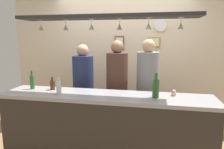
# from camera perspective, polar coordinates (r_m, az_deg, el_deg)

# --- Properties ---
(back_wall) EXTENTS (4.40, 0.06, 2.60)m
(back_wall) POSITION_cam_1_polar(r_m,az_deg,el_deg) (3.96, 2.82, 3.69)
(back_wall) COLOR beige
(back_wall) RESTS_ON ground_plane
(bar_counter) EXTENTS (2.70, 0.55, 1.04)m
(bar_counter) POSITION_cam_1_polar(r_m,az_deg,el_deg) (2.58, -2.70, -13.78)
(bar_counter) COLOR #99999E
(bar_counter) RESTS_ON ground_plane
(overhead_glass_rack) EXTENTS (2.20, 0.36, 0.04)m
(overhead_glass_rack) POSITION_cam_1_polar(r_m,az_deg,el_deg) (2.58, -1.80, 15.70)
(overhead_glass_rack) COLOR black
(hanging_wineglass_far_left) EXTENTS (0.07, 0.07, 0.13)m
(hanging_wineglass_far_left) POSITION_cam_1_polar(r_m,az_deg,el_deg) (2.91, -19.12, 12.31)
(hanging_wineglass_far_left) COLOR silver
(hanging_wineglass_far_left) RESTS_ON overhead_glass_rack
(hanging_wineglass_left) EXTENTS (0.07, 0.07, 0.13)m
(hanging_wineglass_left) POSITION_cam_1_polar(r_m,az_deg,el_deg) (2.76, -12.73, 12.76)
(hanging_wineglass_left) COLOR silver
(hanging_wineglass_left) RESTS_ON overhead_glass_rack
(hanging_wineglass_center_left) EXTENTS (0.07, 0.07, 0.13)m
(hanging_wineglass_center_left) POSITION_cam_1_polar(r_m,az_deg,el_deg) (2.58, -5.71, 13.15)
(hanging_wineglass_center_left) COLOR silver
(hanging_wineglass_center_left) RESTS_ON overhead_glass_rack
(hanging_wineglass_center) EXTENTS (0.07, 0.07, 0.13)m
(hanging_wineglass_center) POSITION_cam_1_polar(r_m,az_deg,el_deg) (2.55, 2.08, 13.24)
(hanging_wineglass_center) COLOR silver
(hanging_wineglass_center) RESTS_ON overhead_glass_rack
(hanging_wineglass_center_right) EXTENTS (0.07, 0.07, 0.13)m
(hanging_wineglass_center_right) POSITION_cam_1_polar(r_m,az_deg,el_deg) (2.46, 10.15, 13.20)
(hanging_wineglass_center_right) COLOR silver
(hanging_wineglass_center_right) RESTS_ON overhead_glass_rack
(hanging_wineglass_right) EXTENTS (0.07, 0.07, 0.13)m
(hanging_wineglass_right) POSITION_cam_1_polar(r_m,az_deg,el_deg) (2.50, 18.56, 12.79)
(hanging_wineglass_right) COLOR silver
(hanging_wineglass_right) RESTS_ON overhead_glass_rack
(person_left_navy_shirt) EXTENTS (0.34, 0.34, 1.64)m
(person_left_navy_shirt) POSITION_cam_1_polar(r_m,az_deg,el_deg) (3.41, -7.95, -2.75)
(person_left_navy_shirt) COLOR #2D334C
(person_left_navy_shirt) RESTS_ON ground_plane
(person_middle_brown_shirt) EXTENTS (0.34, 0.34, 1.71)m
(person_middle_brown_shirt) POSITION_cam_1_polar(r_m,az_deg,el_deg) (3.26, 1.41, -2.49)
(person_middle_brown_shirt) COLOR #2D334C
(person_middle_brown_shirt) RESTS_ON ground_plane
(person_right_grey_shirt) EXTENTS (0.34, 0.34, 1.73)m
(person_right_grey_shirt) POSITION_cam_1_polar(r_m,az_deg,el_deg) (3.22, 9.83, -2.59)
(person_right_grey_shirt) COLOR #2D334C
(person_right_grey_shirt) RESTS_ON ground_plane
(bottle_beer_brown_stubby) EXTENTS (0.07, 0.07, 0.18)m
(bottle_beer_brown_stubby) POSITION_cam_1_polar(r_m,az_deg,el_deg) (2.96, -16.18, -2.71)
(bottle_beer_brown_stubby) COLOR #512D14
(bottle_beer_brown_stubby) RESTS_ON bar_counter
(bottle_soda_clear) EXTENTS (0.06, 0.06, 0.23)m
(bottle_soda_clear) POSITION_cam_1_polar(r_m,az_deg,el_deg) (2.69, -14.55, -3.46)
(bottle_soda_clear) COLOR silver
(bottle_soda_clear) RESTS_ON bar_counter
(bottle_beer_green_import) EXTENTS (0.06, 0.06, 0.26)m
(bottle_beer_green_import) POSITION_cam_1_polar(r_m,az_deg,el_deg) (3.09, -21.28, -1.87)
(bottle_beer_green_import) COLOR #336B2D
(bottle_beer_green_import) RESTS_ON bar_counter
(bottle_champagne_green) EXTENTS (0.08, 0.08, 0.30)m
(bottle_champagne_green) POSITION_cam_1_polar(r_m,az_deg,el_deg) (2.51, 12.06, -3.69)
(bottle_champagne_green) COLOR #2D5623
(bottle_champagne_green) RESTS_ON bar_counter
(cupcake) EXTENTS (0.06, 0.06, 0.08)m
(cupcake) POSITION_cam_1_polar(r_m,az_deg,el_deg) (2.67, 16.80, -4.92)
(cupcake) COLOR beige
(cupcake) RESTS_ON bar_counter
(picture_frame_crest) EXTENTS (0.18, 0.02, 0.26)m
(picture_frame_crest) POSITION_cam_1_polar(r_m,az_deg,el_deg) (3.91, 2.04, 8.77)
(picture_frame_crest) COLOR brown
(picture_frame_crest) RESTS_ON back_wall
(picture_frame_upper_small) EXTENTS (0.22, 0.02, 0.18)m
(picture_frame_upper_small) POSITION_cam_1_polar(r_m,az_deg,el_deg) (3.85, 11.64, 8.77)
(picture_frame_upper_small) COLOR #B29338
(picture_frame_upper_small) RESTS_ON back_wall
(wall_clock) EXTENTS (0.22, 0.03, 0.22)m
(wall_clock) POSITION_cam_1_polar(r_m,az_deg,el_deg) (3.86, 13.31, 13.16)
(wall_clock) COLOR white
(wall_clock) RESTS_ON back_wall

